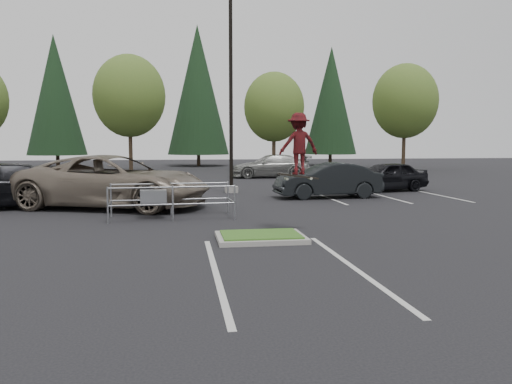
{
  "coord_description": "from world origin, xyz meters",
  "views": [
    {
      "loc": [
        -2.0,
        -12.22,
        2.45
      ],
      "look_at": [
        0.11,
        1.5,
        1.06
      ],
      "focal_mm": 35.0,
      "sensor_mm": 36.0,
      "label": 1
    }
  ],
  "objects": [
    {
      "name": "light_pole",
      "position": [
        0.5,
        12.0,
        4.56
      ],
      "size": [
        0.7,
        0.6,
        10.12
      ],
      "color": "gray",
      "rests_on": "ground"
    },
    {
      "name": "ground",
      "position": [
        0.0,
        0.0,
        0.0
      ],
      "size": [
        120.0,
        120.0,
        0.0
      ],
      "primitive_type": "plane",
      "color": "black",
      "rests_on": "ground"
    },
    {
      "name": "decid_d",
      "position": [
        17.99,
        30.33,
        5.91
      ],
      "size": [
        5.76,
        5.76,
        9.43
      ],
      "color": "#38281C",
      "rests_on": "ground"
    },
    {
      "name": "cart_corral",
      "position": [
        -2.7,
        3.97,
        0.7
      ],
      "size": [
        4.01,
        1.64,
        1.12
      ],
      "rotation": [
        0.0,
        0.0,
        0.06
      ],
      "color": "gray",
      "rests_on": "ground"
    },
    {
      "name": "decid_b",
      "position": [
        -6.01,
        30.53,
        6.04
      ],
      "size": [
        5.89,
        5.89,
        9.64
      ],
      "color": "#38281C",
      "rests_on": "ground"
    },
    {
      "name": "skateboarder",
      "position": [
        1.2,
        1.0,
        2.4
      ],
      "size": [
        1.14,
        0.74,
        1.81
      ],
      "rotation": [
        0.0,
        0.0,
        3.26
      ],
      "color": "black",
      "rests_on": "ground"
    },
    {
      "name": "conif_b",
      "position": [
        0.0,
        40.5,
        7.85
      ],
      "size": [
        6.38,
        6.38,
        14.5
      ],
      "color": "#38281C",
      "rests_on": "ground"
    },
    {
      "name": "stall_lines",
      "position": [
        -1.35,
        6.02,
        0.0
      ],
      "size": [
        22.62,
        17.6,
        0.01
      ],
      "color": "beige",
      "rests_on": "ground"
    },
    {
      "name": "decid_c",
      "position": [
        5.99,
        29.83,
        5.25
      ],
      "size": [
        5.12,
        5.12,
        8.38
      ],
      "color": "#38281C",
      "rests_on": "ground"
    },
    {
      "name": "car_l_black",
      "position": [
        -8.0,
        7.67,
        0.83
      ],
      "size": [
        6.19,
        4.14,
        1.67
      ],
      "primitive_type": "imported",
      "rotation": [
        0.0,
        0.0,
        1.92
      ],
      "color": "black",
      "rests_on": "ground"
    },
    {
      "name": "car_l_tan",
      "position": [
        -4.5,
        7.0,
        0.99
      ],
      "size": [
        7.82,
        5.58,
        1.98
      ],
      "primitive_type": "imported",
      "rotation": [
        0.0,
        0.0,
        1.21
      ],
      "color": "#776A5B",
      "rests_on": "ground"
    },
    {
      "name": "grass_median",
      "position": [
        0.0,
        0.0,
        0.08
      ],
      "size": [
        2.2,
        1.6,
        0.16
      ],
      "color": "gray",
      "rests_on": "ground"
    },
    {
      "name": "conif_c",
      "position": [
        14.0,
        39.5,
        6.85
      ],
      "size": [
        5.5,
        5.5,
        12.5
      ],
      "color": "#38281C",
      "rests_on": "ground"
    },
    {
      "name": "car_r_black",
      "position": [
        8.27,
        11.5,
        0.75
      ],
      "size": [
        4.69,
        2.78,
        1.5
      ],
      "primitive_type": "imported",
      "rotation": [
        0.0,
        0.0,
        4.96
      ],
      "color": "black",
      "rests_on": "ground"
    },
    {
      "name": "car_r_charc",
      "position": [
        4.5,
        9.09,
        0.77
      ],
      "size": [
        4.76,
        1.89,
        1.54
      ],
      "primitive_type": "imported",
      "rotation": [
        0.0,
        0.0,
        4.77
      ],
      "color": "black",
      "rests_on": "ground"
    },
    {
      "name": "conif_a",
      "position": [
        -14.0,
        40.0,
        7.1
      ],
      "size": [
        5.72,
        5.72,
        13.0
      ],
      "color": "#38281C",
      "rests_on": "ground"
    },
    {
      "name": "car_far_silver",
      "position": [
        4.27,
        22.0,
        0.8
      ],
      "size": [
        5.51,
        2.27,
        1.6
      ],
      "primitive_type": "imported",
      "rotation": [
        0.0,
        0.0,
        4.71
      ],
      "color": "gray",
      "rests_on": "ground"
    }
  ]
}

